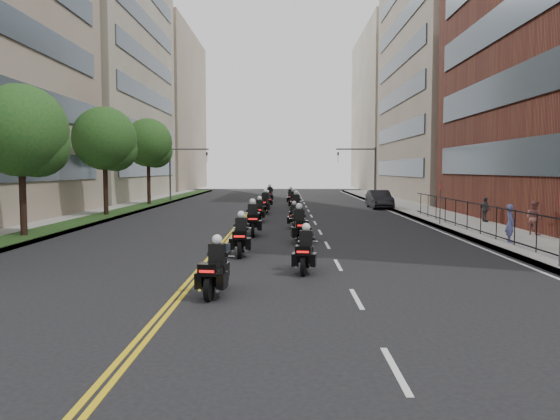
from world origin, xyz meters
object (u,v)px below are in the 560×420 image
(motorcycle_0, at_px, (216,271))
(motorcycle_5, at_px, (294,217))
(motorcycle_9, at_px, (293,202))
(parked_sedan, at_px, (379,199))
(motorcycle_11, at_px, (291,198))
(pedestrian_c, at_px, (485,210))
(motorcycle_10, at_px, (268,201))
(pedestrian_a, at_px, (510,223))
(motorcycle_7, at_px, (296,207))
(motorcycle_8, at_px, (265,204))
(motorcycle_3, at_px, (299,227))
(motorcycle_2, at_px, (241,238))
(motorcycle_4, at_px, (253,221))
(motorcycle_1, at_px, (306,253))
(pedestrian_b, at_px, (534,218))
(motorcycle_6, at_px, (259,212))
(motorcycle_12, at_px, (270,195))

(motorcycle_0, relative_size, motorcycle_5, 1.04)
(motorcycle_9, distance_m, parked_sedan, 7.73)
(motorcycle_11, height_order, pedestrian_c, motorcycle_11)
(parked_sedan, bearing_deg, motorcycle_9, -165.29)
(parked_sedan, distance_m, pedestrian_c, 14.20)
(motorcycle_10, xyz_separation_m, motorcycle_11, (2.04, 3.73, 0.06))
(pedestrian_a, bearing_deg, parked_sedan, 12.42)
(motorcycle_7, relative_size, motorcycle_10, 1.21)
(motorcycle_10, bearing_deg, motorcycle_8, -96.77)
(motorcycle_5, distance_m, motorcycle_10, 16.22)
(motorcycle_3, distance_m, motorcycle_5, 6.43)
(motorcycle_10, xyz_separation_m, pedestrian_c, (13.69, -13.97, 0.29))
(motorcycle_2, xyz_separation_m, motorcycle_11, (2.21, 29.90, -0.00))
(motorcycle_3, height_order, motorcycle_9, motorcycle_3)
(motorcycle_2, relative_size, motorcycle_4, 0.93)
(motorcycle_9, xyz_separation_m, pedestrian_c, (11.52, -11.41, 0.19))
(motorcycle_1, height_order, pedestrian_b, pedestrian_b)
(motorcycle_9, relative_size, motorcycle_11, 1.04)
(motorcycle_4, xyz_separation_m, pedestrian_b, (13.81, -0.75, 0.24))
(motorcycle_1, height_order, pedestrian_a, pedestrian_a)
(motorcycle_8, xyz_separation_m, pedestrian_c, (13.70, -7.76, 0.17))
(motorcycle_0, relative_size, motorcycle_3, 0.89)
(motorcycle_6, height_order, motorcycle_8, motorcycle_8)
(motorcycle_6, relative_size, motorcycle_10, 1.06)
(motorcycle_10, relative_size, pedestrian_c, 1.40)
(parked_sedan, xyz_separation_m, pedestrian_b, (4.10, -20.11, 0.20))
(motorcycle_5, relative_size, motorcycle_12, 0.84)
(motorcycle_0, relative_size, motorcycle_4, 0.86)
(motorcycle_1, height_order, motorcycle_2, motorcycle_2)
(motorcycle_0, bearing_deg, motorcycle_12, 97.40)
(motorcycle_4, height_order, motorcycle_9, motorcycle_4)
(motorcycle_10, relative_size, pedestrian_b, 1.27)
(motorcycle_8, xyz_separation_m, pedestrian_b, (13.70, -14.28, 0.24))
(motorcycle_11, distance_m, pedestrian_b, 26.89)
(motorcycle_11, bearing_deg, motorcycle_9, -90.06)
(motorcycle_0, relative_size, pedestrian_c, 1.45)
(motorcycle_0, distance_m, motorcycle_7, 23.26)
(motorcycle_5, bearing_deg, motorcycle_7, 90.65)
(motorcycle_2, relative_size, motorcycle_11, 1.01)
(motorcycle_5, relative_size, pedestrian_b, 1.26)
(motorcycle_7, xyz_separation_m, motorcycle_10, (-2.28, 9.75, -0.13))
(motorcycle_12, height_order, pedestrian_b, motorcycle_12)
(motorcycle_3, distance_m, motorcycle_10, 22.62)
(motorcycle_11, relative_size, parked_sedan, 0.49)
(motorcycle_4, bearing_deg, motorcycle_10, 85.54)
(motorcycle_3, height_order, pedestrian_b, motorcycle_3)
(motorcycle_11, relative_size, motorcycle_12, 0.93)
(pedestrian_a, relative_size, pedestrian_b, 1.01)
(motorcycle_6, xyz_separation_m, motorcycle_7, (2.40, 2.73, 0.10))
(motorcycle_4, relative_size, pedestrian_b, 1.53)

